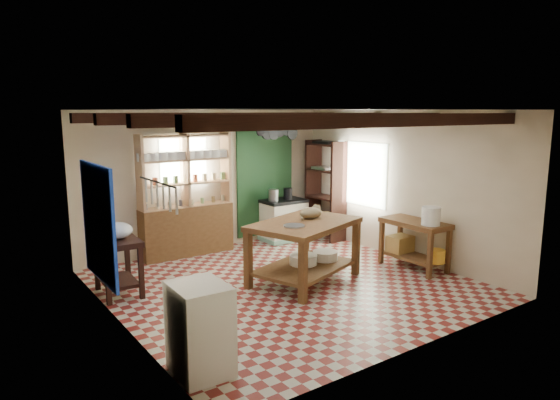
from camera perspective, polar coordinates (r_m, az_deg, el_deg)
floor at (r=7.67m, az=0.75°, el=-9.63°), size 5.00×5.00×0.02m
ceiling at (r=7.21m, az=0.79°, el=10.27°), size 5.00×5.00×0.02m
wall_back at (r=9.44m, az=-8.18°, el=2.23°), size 5.00×0.04×2.60m
wall_front at (r=5.54m, az=16.15°, el=-3.66°), size 5.00×0.04×2.60m
wall_left at (r=6.22m, az=-18.22°, el=-2.28°), size 0.04×5.00×2.60m
wall_right at (r=9.01m, az=13.76°, el=1.66°), size 0.04×5.00×2.60m
ceiling_beams at (r=7.21m, az=0.79°, el=9.32°), size 5.00×3.80×0.15m
blue_wall_patch at (r=7.12m, az=-20.05°, el=-2.51°), size 0.04×1.40×1.60m
green_wall_patch at (r=10.04m, az=-1.73°, el=2.51°), size 1.30×0.04×2.30m
window_back at (r=9.16m, az=-10.98°, el=4.43°), size 0.90×0.02×0.80m
window_right at (r=9.66m, az=9.24°, el=2.98°), size 0.02×1.30×1.20m
utensil_rail at (r=5.04m, az=-13.83°, el=0.66°), size 0.06×0.90×0.28m
pot_rack at (r=9.62m, az=-0.37°, el=7.74°), size 0.86×0.12×0.36m
shelving_unit at (r=9.06m, az=-10.69°, el=0.55°), size 1.70×0.34×2.20m
tall_rack at (r=10.16m, az=5.22°, el=1.14°), size 0.40×0.86×2.00m
work_table at (r=7.65m, az=2.79°, el=-5.91°), size 1.92×1.57×0.94m
stove at (r=10.06m, az=0.44°, el=-2.28°), size 0.86×0.58×0.83m
prep_table at (r=7.50m, az=-18.01°, el=-7.24°), size 0.60×0.84×0.82m
white_cabinet at (r=5.15m, az=-9.15°, el=-14.35°), size 0.53×0.63×0.92m
right_counter at (r=8.57m, az=15.06°, el=-4.94°), size 0.57×1.13×0.81m
cat at (r=7.75m, az=3.55°, el=-1.49°), size 0.47×0.43×0.17m
steel_tray at (r=7.22m, az=1.62°, el=-2.95°), size 0.39×0.39×0.02m
basin_large at (r=7.76m, az=2.68°, el=-6.81°), size 0.54×0.54×0.15m
basin_small at (r=8.00m, az=5.18°, el=-6.33°), size 0.51×0.51×0.14m
kettle_left at (r=9.82m, az=-0.75°, el=0.57°), size 0.20×0.20×0.23m
kettle_right at (r=10.02m, az=0.91°, el=0.73°), size 0.18×0.18×0.22m
enamel_bowl at (r=7.36m, az=-18.24°, el=-3.35°), size 0.48×0.48×0.23m
white_bucket at (r=8.20m, az=16.87°, el=-1.77°), size 0.29×0.29×0.29m
wicker_basket at (r=8.77m, az=13.55°, el=-4.87°), size 0.40×0.32×0.28m
yellow_tub at (r=8.32m, az=17.40°, el=-6.13°), size 0.28×0.28×0.21m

